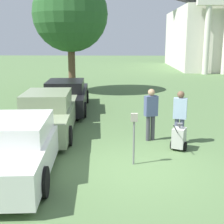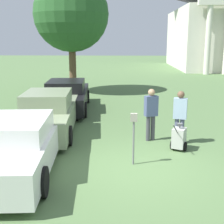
{
  "view_description": "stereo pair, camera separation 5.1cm",
  "coord_description": "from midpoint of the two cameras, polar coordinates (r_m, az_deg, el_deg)",
  "views": [
    {
      "loc": [
        -0.52,
        -7.68,
        3.31
      ],
      "look_at": [
        -0.78,
        1.83,
        1.1
      ],
      "focal_mm": 50.0,
      "sensor_mm": 36.0,
      "label": 1
    },
    {
      "loc": [
        -0.47,
        -7.68,
        3.31
      ],
      "look_at": [
        -0.78,
        1.83,
        1.1
      ],
      "focal_mm": 50.0,
      "sensor_mm": 36.0,
      "label": 2
    }
  ],
  "objects": [
    {
      "name": "church",
      "position": [
        39.87,
        18.42,
        17.0
      ],
      "size": [
        9.37,
        15.49,
        27.56
      ],
      "color": "silver",
      "rests_on": "ground_plane"
    },
    {
      "name": "parked_car_white",
      "position": [
        8.44,
        -16.78,
        -5.79
      ],
      "size": [
        2.18,
        5.18,
        1.4
      ],
      "rotation": [
        0.0,
        0.0,
        0.07
      ],
      "color": "silver",
      "rests_on": "ground_plane"
    },
    {
      "name": "ground_plane",
      "position": [
        8.38,
        4.92,
        -10.25
      ],
      "size": [
        120.0,
        120.0,
        0.0
      ],
      "primitive_type": "plane",
      "color": "#517042"
    },
    {
      "name": "person_supervisor",
      "position": [
        10.22,
        12.17,
        -0.35
      ],
      "size": [
        0.46,
        0.32,
        1.73
      ],
      "rotation": [
        0.0,
        0.0,
        2.87
      ],
      "color": "#515670",
      "rests_on": "ground_plane"
    },
    {
      "name": "person_worker",
      "position": [
        10.38,
        6.99,
        0.12
      ],
      "size": [
        0.47,
        0.35,
        1.75
      ],
      "rotation": [
        0.0,
        0.0,
        3.49
      ],
      "color": "#3F3F47",
      "rests_on": "ground_plane"
    },
    {
      "name": "shade_tree",
      "position": [
        20.05,
        -7.71,
        17.29
      ],
      "size": [
        4.59,
        4.59,
        7.13
      ],
      "color": "brown",
      "rests_on": "ground_plane"
    },
    {
      "name": "parked_car_sage",
      "position": [
        11.53,
        -11.68,
        -0.3
      ],
      "size": [
        2.18,
        5.09,
        1.52
      ],
      "rotation": [
        0.0,
        0.0,
        0.07
      ],
      "color": "gray",
      "rests_on": "ground_plane"
    },
    {
      "name": "parked_car_black",
      "position": [
        15.14,
        -8.48,
        2.9
      ],
      "size": [
        2.3,
        5.27,
        1.44
      ],
      "rotation": [
        0.0,
        0.0,
        0.07
      ],
      "color": "black",
      "rests_on": "ground_plane"
    },
    {
      "name": "parking_meter",
      "position": [
        8.3,
        3.87,
        -3.18
      ],
      "size": [
        0.18,
        0.09,
        1.42
      ],
      "color": "slate",
      "rests_on": "ground_plane"
    },
    {
      "name": "equipment_cart",
      "position": [
        9.77,
        11.99,
        -4.62
      ],
      "size": [
        0.6,
        0.98,
        1.0
      ],
      "rotation": [
        0.0,
        0.0,
        -0.42
      ],
      "color": "#B2B2AD",
      "rests_on": "ground_plane"
    }
  ]
}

